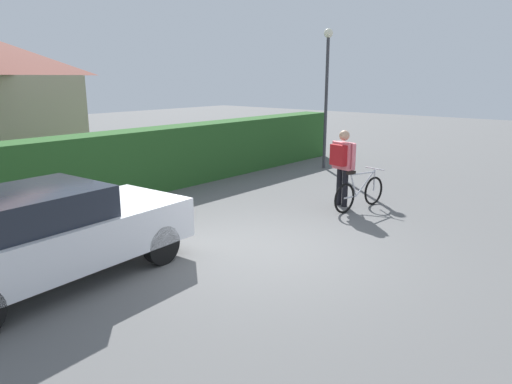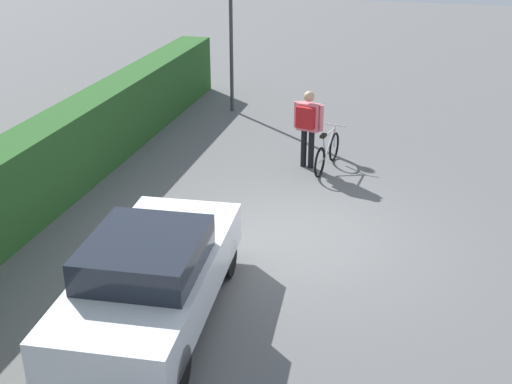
{
  "view_description": "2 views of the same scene",
  "coord_description": "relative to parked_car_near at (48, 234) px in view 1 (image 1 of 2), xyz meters",
  "views": [
    {
      "loc": [
        -5.89,
        -4.85,
        2.9
      ],
      "look_at": [
        0.05,
        0.18,
        0.99
      ],
      "focal_mm": 32.91,
      "sensor_mm": 36.0,
      "label": 1
    },
    {
      "loc": [
        -10.27,
        -1.86,
        5.54
      ],
      "look_at": [
        -0.72,
        0.56,
        1.14
      ],
      "focal_mm": 46.41,
      "sensor_mm": 36.0,
      "label": 2
    }
  ],
  "objects": [
    {
      "name": "ground_plane",
      "position": [
        2.98,
        -1.49,
        -0.73
      ],
      "size": [
        60.0,
        60.0,
        0.0
      ],
      "primitive_type": "plane",
      "color": "#5B5B5B"
    },
    {
      "name": "person_rider",
      "position": [
        6.35,
        -1.06,
        0.33
      ],
      "size": [
        0.43,
        0.68,
        1.74
      ],
      "color": "black",
      "rests_on": "ground"
    },
    {
      "name": "street_lamp",
      "position": [
        10.08,
        1.74,
        2.07
      ],
      "size": [
        0.28,
        0.28,
        4.35
      ],
      "color": "#38383D",
      "rests_on": "ground"
    },
    {
      "name": "hedge_row",
      "position": [
        2.98,
        3.5,
        0.08
      ],
      "size": [
        18.42,
        0.9,
        1.62
      ],
      "primitive_type": "cube",
      "color": "#265422",
      "rests_on": "ground"
    },
    {
      "name": "bicycle",
      "position": [
        6.39,
        -1.51,
        -0.36
      ],
      "size": [
        1.71,
        0.5,
        0.91
      ],
      "color": "black",
      "rests_on": "ground"
    },
    {
      "name": "parked_car_near",
      "position": [
        0.0,
        0.0,
        0.0
      ],
      "size": [
        4.2,
        1.97,
        1.42
      ],
      "color": "silver",
      "rests_on": "ground"
    }
  ]
}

